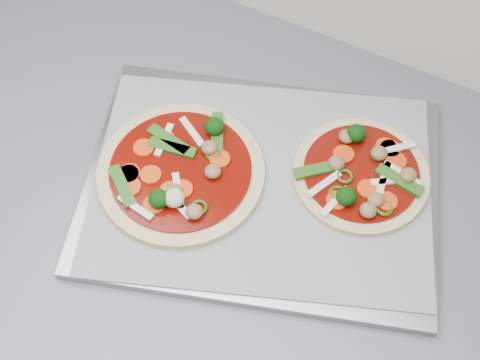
% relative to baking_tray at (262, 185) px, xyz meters
% --- Properties ---
extents(base_cabinet, '(3.60, 0.60, 0.86)m').
position_rel_baking_tray_xyz_m(base_cabinet, '(-0.12, -0.04, -0.48)').
color(base_cabinet, beige).
rests_on(base_cabinet, ground).
extents(countertop, '(3.60, 0.60, 0.04)m').
position_rel_baking_tray_xyz_m(countertop, '(-0.12, -0.04, -0.03)').
color(countertop, slate).
rests_on(countertop, base_cabinet).
extents(baking_tray, '(0.49, 0.42, 0.01)m').
position_rel_baking_tray_xyz_m(baking_tray, '(0.00, 0.00, 0.00)').
color(baking_tray, gray).
rests_on(baking_tray, countertop).
extents(parchment, '(0.47, 0.41, 0.00)m').
position_rel_baking_tray_xyz_m(parchment, '(-0.00, 0.00, 0.01)').
color(parchment, '#97969B').
rests_on(parchment, baking_tray).
extents(pizza_left, '(0.27, 0.27, 0.03)m').
position_rel_baking_tray_xyz_m(pizza_left, '(-0.09, -0.04, 0.02)').
color(pizza_left, '#D7BF83').
rests_on(pizza_left, parchment).
extents(pizza_right, '(0.16, 0.16, 0.03)m').
position_rel_baking_tray_xyz_m(pizza_right, '(0.10, 0.06, 0.02)').
color(pizza_right, '#D7BF83').
rests_on(pizza_right, parchment).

